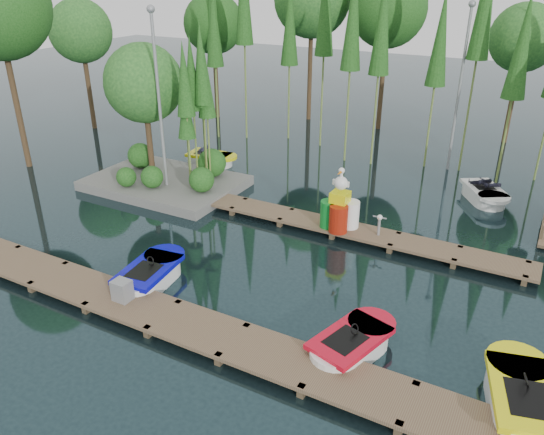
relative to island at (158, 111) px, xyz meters
The scene contains 16 objects.
ground_plane 7.79m from the island, 27.58° to the right, with size 90.00×90.00×0.00m, color #1C3034.
near_dock 10.44m from the island, 51.04° to the right, with size 18.00×1.50×0.50m.
far_dock 7.91m from the island, ahead, with size 15.00×1.20×0.50m.
island is the anchor object (origin of this frame).
tree_screen 8.95m from the island, 59.74° to the left, with size 34.42×18.53×10.31m.
lamp_island 1.56m from the island, 44.71° to the right, with size 0.30×0.30×7.25m.
lamp_rear 12.91m from the island, 36.82° to the left, with size 0.30×0.30×7.25m.
boat_blue 8.49m from the island, 53.81° to the right, with size 1.54×2.83×0.91m.
boat_red 13.18m from the island, 30.82° to the right, with size 1.88×2.84×0.88m.
boat_yellow_near 16.49m from the island, 24.04° to the right, with size 2.04×3.22×1.00m.
boat_yellow_far 4.20m from the island, 84.18° to the left, with size 2.63×1.34×1.28m.
boat_white_far 13.51m from the island, 20.74° to the left, with size 2.41×2.86×1.24m.
utility_cabinet 9.58m from the island, 57.65° to the right, with size 0.48×0.40×0.58m, color gray.
yellow_barrel 8.42m from the island, ahead, with size 0.53×0.53×0.80m, color yellow.
drum_cluster 8.75m from the island, ahead, with size 1.27×1.16×2.18m.
seagull_post 10.09m from the island, ahead, with size 0.46×0.25×0.74m.
Camera 1 is at (7.93, -13.11, 8.46)m, focal length 35.00 mm.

